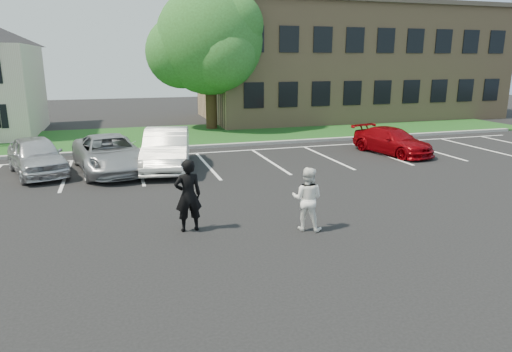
{
  "coord_description": "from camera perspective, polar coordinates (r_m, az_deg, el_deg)",
  "views": [
    {
      "loc": [
        -3.61,
        -10.67,
        4.38
      ],
      "look_at": [
        0.0,
        1.0,
        1.25
      ],
      "focal_mm": 32.0,
      "sensor_mm": 36.0,
      "label": 1
    }
  ],
  "objects": [
    {
      "name": "curb",
      "position": [
        23.35,
        -8.02,
        3.61
      ],
      "size": [
        40.0,
        0.3,
        0.15
      ],
      "primitive_type": "cube",
      "color": "gray",
      "rests_on": "ground"
    },
    {
      "name": "office_building",
      "position": [
        37.11,
        11.48,
        13.75
      ],
      "size": [
        22.4,
        10.4,
        8.3
      ],
      "color": "#9E815E",
      "rests_on": "ground"
    },
    {
      "name": "tree",
      "position": [
        29.52,
        -5.68,
        16.18
      ],
      "size": [
        7.8,
        7.2,
        8.8
      ],
      "color": "black",
      "rests_on": "ground"
    },
    {
      "name": "car_silver_minivan",
      "position": [
        19.18,
        -17.81,
        2.68
      ],
      "size": [
        3.29,
        5.53,
        1.44
      ],
      "primitive_type": "imported",
      "rotation": [
        0.0,
        0.0,
        0.18
      ],
      "color": "#A8A9AF",
      "rests_on": "ground"
    },
    {
      "name": "stall_lines",
      "position": [
        20.72,
        -2.8,
        2.16
      ],
      "size": [
        34.0,
        5.36,
        0.01
      ],
      "color": "white",
      "rests_on": "ground"
    },
    {
      "name": "ground_plane",
      "position": [
        12.08,
        1.41,
        -6.88
      ],
      "size": [
        90.0,
        90.0,
        0.0
      ],
      "primitive_type": "plane",
      "color": "black",
      "rests_on": "ground"
    },
    {
      "name": "car_silver_west",
      "position": [
        19.76,
        -25.76,
        2.31
      ],
      "size": [
        2.99,
        4.65,
        1.47
      ],
      "primitive_type": "imported",
      "rotation": [
        0.0,
        0.0,
        0.31
      ],
      "color": "silver",
      "rests_on": "ground"
    },
    {
      "name": "car_red_compact",
      "position": [
        22.68,
        16.65,
        4.21
      ],
      "size": [
        2.66,
        4.51,
        1.23
      ],
      "primitive_type": "imported",
      "rotation": [
        0.0,
        0.0,
        0.24
      ],
      "color": "#860309",
      "rests_on": "ground"
    },
    {
      "name": "grass_strip",
      "position": [
        27.26,
        -9.39,
        5.01
      ],
      "size": [
        44.0,
        8.0,
        0.08
      ],
      "primitive_type": "cube",
      "color": "#0F4710",
      "rests_on": "ground"
    },
    {
      "name": "man_black_suit",
      "position": [
        11.94,
        -8.48,
        -2.41
      ],
      "size": [
        0.73,
        0.51,
        1.93
      ],
      "primitive_type": "imported",
      "rotation": [
        0.0,
        0.0,
        3.21
      ],
      "color": "black",
      "rests_on": "ground"
    },
    {
      "name": "car_white_sedan",
      "position": [
        19.06,
        -11.1,
        3.33
      ],
      "size": [
        2.56,
        5.19,
        1.64
      ],
      "primitive_type": "imported",
      "rotation": [
        0.0,
        0.0,
        -0.17
      ],
      "color": "white",
      "rests_on": "ground"
    },
    {
      "name": "man_white_shirt",
      "position": [
        12.0,
        6.41,
        -2.85
      ],
      "size": [
        1.04,
        0.99,
        1.69
      ],
      "primitive_type": "imported",
      "rotation": [
        0.0,
        0.0,
        2.55
      ],
      "color": "white",
      "rests_on": "ground"
    }
  ]
}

